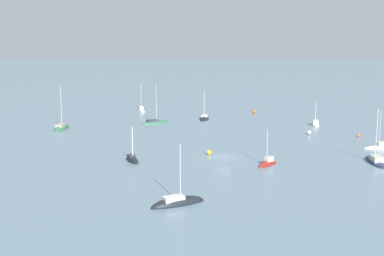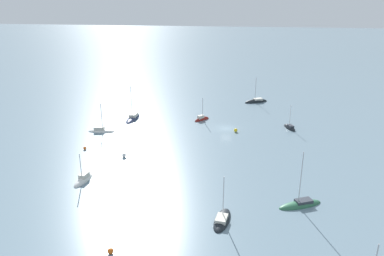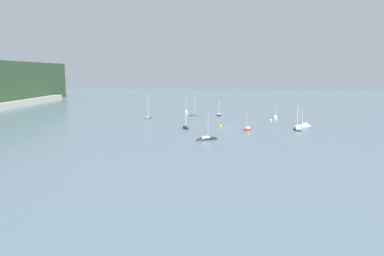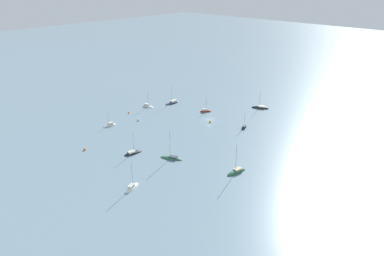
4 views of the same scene
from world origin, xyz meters
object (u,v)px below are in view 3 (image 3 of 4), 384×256
object	(u,v)px
sailboat_6	(186,128)
mooring_buoy_3	(271,120)
sailboat_2	(247,130)
sailboat_3	(148,118)
sailboat_9	(194,117)
mooring_buoy_1	(246,113)
mooring_buoy_0	(295,121)
mooring_buoy_2	(221,126)
sailboat_7	(297,130)
sailboat_5	(207,140)
sailboat_8	(219,115)
sailboat_4	(303,126)
sailboat_0	(186,112)
sailboat_1	(275,118)

from	to	relation	value
sailboat_6	mooring_buoy_3	size ratio (longest dim) A/B	7.70
sailboat_2	sailboat_3	world-z (taller)	sailboat_3
sailboat_9	mooring_buoy_1	world-z (taller)	sailboat_9
mooring_buoy_0	mooring_buoy_2	world-z (taller)	mooring_buoy_2
sailboat_3	sailboat_7	world-z (taller)	sailboat_3
sailboat_2	sailboat_6	size ratio (longest dim) A/B	1.01
mooring_buoy_0	mooring_buoy_2	bearing A→B (deg)	116.06
sailboat_5	sailboat_6	bearing A→B (deg)	81.69
sailboat_8	sailboat_9	size ratio (longest dim) A/B	0.78
sailboat_4	sailboat_9	xyz separation A→B (m)	(26.89, 42.14, -0.05)
sailboat_5	mooring_buoy_1	distance (m)	75.10
sailboat_7	sailboat_8	world-z (taller)	sailboat_7
sailboat_7	mooring_buoy_0	world-z (taller)	sailboat_7
sailboat_0	sailboat_8	bearing A→B (deg)	32.03
sailboat_4	sailboat_5	size ratio (longest dim) A/B	0.88
sailboat_8	sailboat_9	bearing A→B (deg)	-54.62
sailboat_5	mooring_buoy_1	world-z (taller)	sailboat_5
sailboat_3	sailboat_5	size ratio (longest dim) A/B	1.20
sailboat_3	sailboat_7	size ratio (longest dim) A/B	1.09
sailboat_9	mooring_buoy_2	distance (m)	32.98
mooring_buoy_1	mooring_buoy_3	size ratio (longest dim) A/B	0.89
sailboat_4	sailboat_7	bearing A→B (deg)	61.31
sailboat_1	sailboat_4	xyz separation A→B (m)	(-23.97, -5.97, 0.02)
sailboat_3	sailboat_9	size ratio (longest dim) A/B	1.06
sailboat_4	mooring_buoy_3	xyz separation A→B (m)	(13.32, 9.87, 0.28)
sailboat_4	sailboat_9	size ratio (longest dim) A/B	0.77
mooring_buoy_1	mooring_buoy_2	xyz separation A→B (m)	(-46.07, 14.01, 0.05)
sailboat_6	sailboat_9	size ratio (longest dim) A/B	0.68
sailboat_0	sailboat_2	xyz separation A→B (m)	(-57.71, -24.32, -0.01)
sailboat_1	sailboat_4	distance (m)	24.71
sailboat_9	mooring_buoy_0	size ratio (longest dim) A/B	15.66
sailboat_2	sailboat_9	xyz separation A→B (m)	(38.67, 19.75, -0.04)
sailboat_1	sailboat_3	distance (m)	56.12
sailboat_1	sailboat_6	xyz separation A→B (m)	(-32.51, 38.10, -0.05)
sailboat_2	mooring_buoy_1	xyz separation A→B (m)	(53.59, -5.10, 0.24)
sailboat_9	mooring_buoy_0	xyz separation A→B (m)	(-16.13, -41.55, 0.21)
sailboat_1	mooring_buoy_1	xyz separation A→B (m)	(17.84, 11.32, 0.25)
sailboat_2	mooring_buoy_1	size ratio (longest dim) A/B	8.76
sailboat_0	mooring_buoy_1	world-z (taller)	sailboat_0
sailboat_8	sailboat_9	xyz separation A→B (m)	(-5.84, 11.56, 0.01)
mooring_buoy_0	sailboat_6	bearing A→B (deg)	113.94
mooring_buoy_0	mooring_buoy_1	bearing A→B (deg)	28.27
sailboat_0	mooring_buoy_2	size ratio (longest dim) A/B	9.54
mooring_buoy_0	mooring_buoy_3	xyz separation A→B (m)	(2.56, 9.27, 0.12)
sailboat_1	sailboat_4	world-z (taller)	sailboat_4
sailboat_5	sailboat_0	bearing A→B (deg)	70.50
sailboat_0	sailboat_7	bearing A→B (deg)	18.11
sailboat_2	sailboat_7	xyz separation A→B (m)	(1.42, -17.77, 0.01)
sailboat_2	sailboat_5	world-z (taller)	sailboat_5
mooring_buoy_1	mooring_buoy_2	bearing A→B (deg)	163.08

